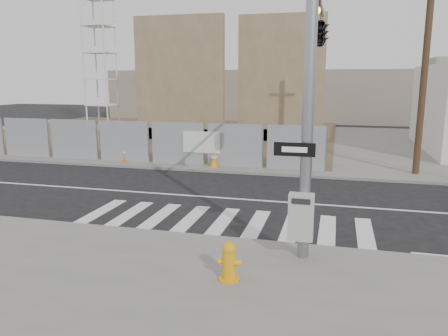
% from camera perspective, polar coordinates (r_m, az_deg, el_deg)
% --- Properties ---
extents(ground, '(100.00, 100.00, 0.00)m').
position_cam_1_polar(ground, '(15.28, 2.24, -4.10)').
color(ground, black).
rests_on(ground, ground).
extents(sidewalk_far, '(50.00, 20.00, 0.12)m').
position_cam_1_polar(sidewalk_far, '(28.84, 8.21, 3.32)').
color(sidewalk_far, slate).
rests_on(sidewalk_far, ground).
extents(signal_pole, '(0.96, 5.87, 7.00)m').
position_cam_1_polar(signal_pole, '(12.38, 12.03, 14.36)').
color(signal_pole, gray).
rests_on(signal_pole, sidewalk_near).
extents(chain_link_fence, '(24.60, 0.04, 2.00)m').
position_cam_1_polar(chain_link_fence, '(23.60, -19.41, 3.58)').
color(chain_link_fence, gray).
rests_on(chain_link_fence, sidewalk_far).
extents(concrete_wall_left, '(6.00, 1.30, 8.00)m').
position_cam_1_polar(concrete_wall_left, '(29.28, -5.76, 10.02)').
color(concrete_wall_left, brown).
rests_on(concrete_wall_left, sidewalk_far).
extents(concrete_wall_right, '(5.50, 1.30, 8.00)m').
position_cam_1_polar(concrete_wall_right, '(28.71, 7.42, 9.96)').
color(concrete_wall_right, brown).
rests_on(concrete_wall_right, sidewalk_far).
extents(crane_tower, '(2.60, 2.60, 18.15)m').
position_cam_1_polar(crane_tower, '(36.57, -16.19, 18.80)').
color(crane_tower, slate).
rests_on(crane_tower, sidewalk_far).
extents(utility_pole_right, '(1.60, 0.28, 10.00)m').
position_cam_1_polar(utility_pole_right, '(20.20, 24.91, 13.58)').
color(utility_pole_right, '#453020').
rests_on(utility_pole_right, sidewalk_far).
extents(fire_hydrant, '(0.56, 0.56, 0.82)m').
position_cam_1_polar(fire_hydrant, '(8.97, 0.68, -12.08)').
color(fire_hydrant, orange).
rests_on(fire_hydrant, sidewalk_near).
extents(traffic_cone_b, '(0.35, 0.35, 0.62)m').
position_cam_1_polar(traffic_cone_b, '(23.88, -18.70, 2.02)').
color(traffic_cone_b, '#FA490D').
rests_on(traffic_cone_b, sidewalk_far).
extents(traffic_cone_c, '(0.42, 0.42, 0.69)m').
position_cam_1_polar(traffic_cone_c, '(22.26, -12.78, 1.78)').
color(traffic_cone_c, '#E34E0B').
rests_on(traffic_cone_c, sidewalk_far).
extents(traffic_cone_d, '(0.44, 0.44, 0.73)m').
position_cam_1_polar(traffic_cone_d, '(20.16, -1.33, 1.11)').
color(traffic_cone_d, orange).
rests_on(traffic_cone_d, sidewalk_far).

